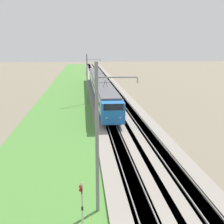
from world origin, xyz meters
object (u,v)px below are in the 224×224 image
Objects in this scene: passenger_train at (100,84)px; catenary_mast_near at (98,138)px; crossing_signal_aux at (82,197)px; catenary_mast_mid at (87,79)px.

catenary_mast_near is (-48.17, 2.75, 2.54)m from passenger_train.
catenary_mast_near reaches higher than crossing_signal_aux.
passenger_train is 18.42× the size of crossing_signal_aux.
crossing_signal_aux is (-49.89, 3.78, -0.35)m from passenger_train.
crossing_signal_aux is 39.44m from catenary_mast_mid.
passenger_train is 11.14m from catenary_mast_mid.
catenary_mast_near is (1.72, -1.02, 2.89)m from crossing_signal_aux.
passenger_train is at bearing -94.33° from crossing_signal_aux.
crossing_signal_aux is at bearing 149.26° from catenary_mast_near.
catenary_mast_near is at bearing 180.00° from catenary_mast_mid.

